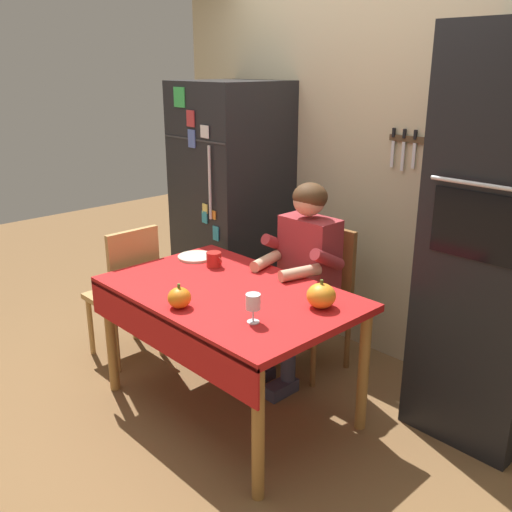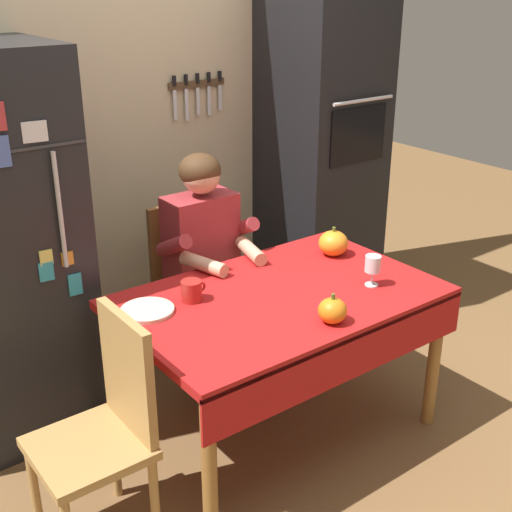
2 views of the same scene
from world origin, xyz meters
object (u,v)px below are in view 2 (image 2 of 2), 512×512
wall_oven (321,151)px  dining_table (282,313)px  seated_person (209,254)px  pumpkin_medium (333,243)px  wine_glass (373,265)px  coffee_mug (192,291)px  chair_behind_person (191,281)px  serving_tray (147,310)px  chair_left_side (106,422)px  pumpkin_large (332,311)px

wall_oven → dining_table: size_ratio=1.50×
seated_person → pumpkin_medium: 0.63m
wine_glass → coffee_mug: bearing=153.6°
chair_behind_person → wine_glass: bearing=-68.2°
coffee_mug → wine_glass: bearing=-26.4°
dining_table → serving_tray: serving_tray is taller
pumpkin_medium → chair_left_side: bearing=-168.6°
seated_person → wine_glass: (0.38, -0.77, 0.10)m
chair_left_side → pumpkin_medium: bearing=11.4°
wall_oven → pumpkin_large: (-1.04, -1.23, -0.26)m
wine_glass → pumpkin_medium: 0.39m
chair_left_side → pumpkin_medium: chair_left_side is taller
dining_table → wine_glass: (0.39, -0.16, 0.19)m
chair_behind_person → coffee_mug: chair_behind_person is taller
seated_person → serving_tray: size_ratio=5.47×
wall_oven → chair_left_side: (-1.95, -1.00, -0.54)m
dining_table → pumpkin_large: pumpkin_large is taller
wine_glass → pumpkin_medium: size_ratio=0.98×
coffee_mug → pumpkin_medium: 0.84m
wall_oven → chair_left_side: wall_oven is taller
pumpkin_large → serving_tray: (-0.56, 0.53, -0.05)m
chair_behind_person → pumpkin_medium: bearing=-50.1°
pumpkin_large → serving_tray: 0.77m
seated_person → pumpkin_large: bearing=-90.1°
chair_behind_person → wall_oven: bearing=7.1°
wall_oven → pumpkin_large: size_ratio=16.37×
wall_oven → serving_tray: size_ratio=9.23×
seated_person → serving_tray: (-0.56, -0.38, 0.01)m
coffee_mug → pumpkin_large: (0.35, -0.51, 0.01)m
dining_table → chair_left_side: chair_left_side is taller
wall_oven → coffee_mug: wall_oven is taller
wall_oven → seated_person: 1.13m
serving_tray → pumpkin_large: bearing=-43.8°
wall_oven → chair_left_side: 2.26m
wall_oven → pumpkin_medium: size_ratio=14.10×
dining_table → chair_behind_person: (0.01, 0.79, -0.14)m
wall_oven → pumpkin_large: bearing=-130.2°
chair_left_side → wine_glass: (1.29, -0.09, 0.33)m
wall_oven → coffee_mug: 1.59m
wall_oven → chair_behind_person: wall_oven is taller
chair_left_side → coffee_mug: 0.68m
chair_behind_person → serving_tray: (-0.56, -0.57, 0.24)m
pumpkin_medium → serving_tray: 1.05m
wall_oven → chair_left_side: bearing=-153.0°
chair_behind_person → chair_left_side: same height
coffee_mug → pumpkin_large: size_ratio=0.92×
wine_glass → serving_tray: wine_glass is taller
seated_person → pumpkin_large: seated_person is taller
wall_oven → chair_behind_person: 1.18m
wine_glass → pumpkin_medium: pumpkin_medium is taller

